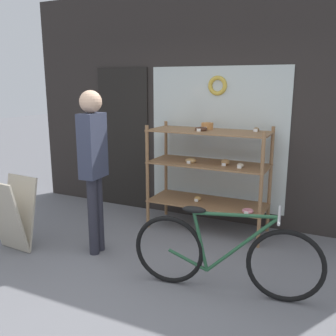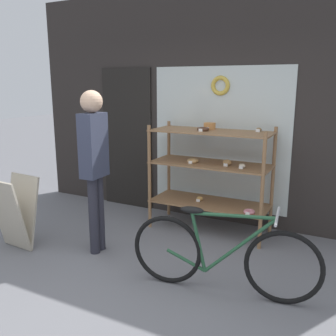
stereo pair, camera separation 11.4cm
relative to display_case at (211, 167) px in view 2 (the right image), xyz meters
The scene contains 6 objects.
ground_plane 2.14m from the display_case, 96.88° to the right, with size 30.00×30.00×0.00m, color slate.
storefront_facade 0.86m from the display_case, 122.09° to the left, with size 5.52×0.13×3.12m.
display_case is the anchor object (origin of this frame).
bicycle 1.58m from the display_case, 64.92° to the right, with size 1.73×0.46×0.81m.
sandwich_board 2.40m from the display_case, 139.51° to the right, with size 0.49×0.41×0.84m.
pedestrian 1.51m from the display_case, 127.52° to the right, with size 0.24×0.33×1.81m.
Camera 2 is at (1.87, -2.41, 1.89)m, focal length 40.00 mm.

